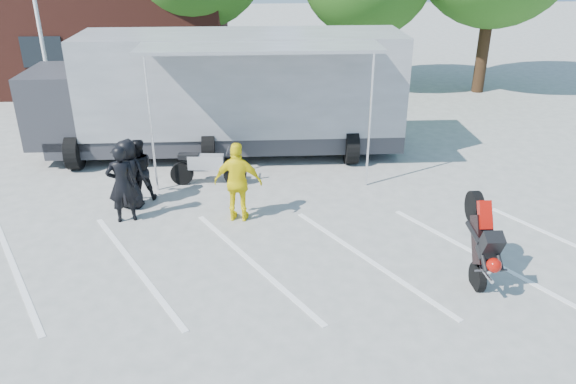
{
  "coord_description": "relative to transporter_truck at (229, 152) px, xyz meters",
  "views": [
    {
      "loc": [
        0.32,
        -8.96,
        6.16
      ],
      "look_at": [
        0.97,
        1.65,
        1.3
      ],
      "focal_mm": 35.0,
      "sensor_mm": 36.0,
      "label": 1
    }
  ],
  "objects": [
    {
      "name": "ground",
      "position": [
        0.51,
        -7.58,
        0.0
      ],
      "size": [
        100.0,
        100.0,
        0.0
      ],
      "primitive_type": "plane",
      "color": "#A8A8A3",
      "rests_on": "ground"
    },
    {
      "name": "parking_bay_lines",
      "position": [
        0.51,
        -6.58,
        0.01
      ],
      "size": [
        18.09,
        13.33,
        0.01
      ],
      "primitive_type": "cube",
      "rotation": [
        0.0,
        0.0,
        0.52
      ],
      "color": "white",
      "rests_on": "ground"
    },
    {
      "name": "office_building",
      "position": [
        -9.49,
        10.42,
        3.5
      ],
      "size": [
        18.0,
        8.0,
        7.0
      ],
      "primitive_type": "cube",
      "color": "#4F2119",
      "rests_on": "ground"
    },
    {
      "name": "transporter_truck",
      "position": [
        0.0,
        0.0,
        0.0
      ],
      "size": [
        11.45,
        5.55,
        3.63
      ],
      "primitive_type": null,
      "rotation": [
        0.0,
        0.0,
        -0.0
      ],
      "color": "#9C9EA5",
      "rests_on": "ground"
    },
    {
      "name": "parked_motorcycle",
      "position": [
        -0.46,
        -2.46,
        0.0
      ],
      "size": [
        2.14,
        0.85,
        1.1
      ],
      "primitive_type": null,
      "rotation": [
        0.0,
        0.0,
        1.5
      ],
      "color": "silver",
      "rests_on": "ground"
    },
    {
      "name": "stunt_bike_rider",
      "position": [
        5.01,
        -7.13,
        0.0
      ],
      "size": [
        0.78,
        1.64,
        1.93
      ],
      "primitive_type": null,
      "rotation": [
        0.0,
        0.0,
        -0.01
      ],
      "color": "black",
      "rests_on": "ground"
    },
    {
      "name": "spectator_leather_a",
      "position": [
        -2.27,
        -3.72,
        0.88
      ],
      "size": [
        0.99,
        0.78,
        1.76
      ],
      "primitive_type": "imported",
      "rotation": [
        0.0,
        0.0,
        2.85
      ],
      "color": "black",
      "rests_on": "ground"
    },
    {
      "name": "spectator_leather_b",
      "position": [
        -2.28,
        -4.46,
        0.94
      ],
      "size": [
        0.78,
        0.61,
        1.88
      ],
      "primitive_type": "imported",
      "rotation": [
        0.0,
        0.0,
        3.41
      ],
      "color": "black",
      "rests_on": "ground"
    },
    {
      "name": "spectator_leather_c",
      "position": [
        -2.13,
        -3.32,
        0.81
      ],
      "size": [
        0.95,
        0.85,
        1.63
      ],
      "primitive_type": "imported",
      "rotation": [
        0.0,
        0.0,
        3.49
      ],
      "color": "black",
      "rests_on": "ground"
    },
    {
      "name": "spectator_hivis",
      "position": [
        0.4,
        -4.58,
        0.96
      ],
      "size": [
        1.19,
        0.66,
        1.92
      ],
      "primitive_type": "imported",
      "rotation": [
        0.0,
        0.0,
        2.97
      ],
      "color": "yellow",
      "rests_on": "ground"
    }
  ]
}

